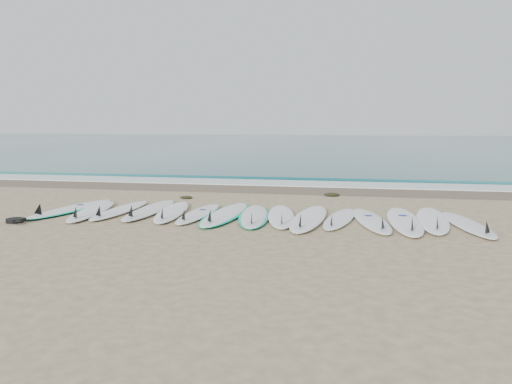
% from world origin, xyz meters
% --- Properties ---
extents(ground, '(120.00, 120.00, 0.00)m').
position_xyz_m(ground, '(0.00, 0.00, 0.00)').
color(ground, '#9E8A66').
extents(ocean, '(120.00, 55.00, 0.03)m').
position_xyz_m(ocean, '(0.00, 32.50, 0.01)').
color(ocean, '#1F5E63').
rests_on(ocean, ground).
extents(wet_sand_band, '(120.00, 1.80, 0.01)m').
position_xyz_m(wet_sand_band, '(0.00, 4.10, 0.01)').
color(wet_sand_band, brown).
rests_on(wet_sand_band, ground).
extents(foam_band, '(120.00, 1.40, 0.04)m').
position_xyz_m(foam_band, '(0.00, 5.50, 0.02)').
color(foam_band, silver).
rests_on(foam_band, ground).
extents(wave_crest, '(120.00, 1.00, 0.10)m').
position_xyz_m(wave_crest, '(0.00, 7.00, 0.05)').
color(wave_crest, '#1F5E63').
rests_on(wave_crest, ground).
extents(surfboard_0, '(1.08, 2.71, 0.34)m').
position_xyz_m(surfboard_0, '(-4.08, -0.05, 0.05)').
color(surfboard_0, white).
rests_on(surfboard_0, ground).
extents(surfboard_1, '(0.95, 2.61, 0.33)m').
position_xyz_m(surfboard_1, '(-3.48, -0.27, 0.06)').
color(surfboard_1, white).
rests_on(surfboard_1, ground).
extents(surfboard_2, '(0.57, 2.48, 0.32)m').
position_xyz_m(surfboard_2, '(-2.95, -0.05, 0.05)').
color(surfboard_2, white).
rests_on(surfboard_2, ground).
extents(surfboard_3, '(0.60, 2.69, 0.34)m').
position_xyz_m(surfboard_3, '(-2.32, 0.07, 0.06)').
color(surfboard_3, white).
rests_on(surfboard_3, ground).
extents(surfboard_4, '(0.92, 2.63, 0.33)m').
position_xyz_m(surfboard_4, '(-1.77, -0.03, 0.06)').
color(surfboard_4, white).
rests_on(surfboard_4, ground).
extents(surfboard_5, '(0.57, 2.41, 0.31)m').
position_xyz_m(surfboard_5, '(-1.17, -0.11, 0.05)').
color(surfboard_5, white).
rests_on(surfboard_5, ground).
extents(surfboard_6, '(0.79, 2.84, 0.36)m').
position_xyz_m(surfboard_6, '(-0.60, -0.07, 0.05)').
color(surfboard_6, white).
rests_on(surfboard_6, ground).
extents(surfboard_7, '(0.97, 2.62, 0.33)m').
position_xyz_m(surfboard_7, '(0.01, -0.12, 0.05)').
color(surfboard_7, silver).
rests_on(surfboard_7, ground).
extents(surfboard_8, '(0.90, 2.61, 0.33)m').
position_xyz_m(surfboard_8, '(0.56, -0.07, 0.06)').
color(surfboard_8, white).
rests_on(surfboard_8, ground).
extents(surfboard_9, '(0.79, 2.91, 0.37)m').
position_xyz_m(surfboard_9, '(1.12, -0.23, 0.06)').
color(surfboard_9, white).
rests_on(surfboard_9, ground).
extents(surfboard_10, '(0.84, 2.37, 0.30)m').
position_xyz_m(surfboard_10, '(1.72, -0.11, 0.05)').
color(surfboard_10, white).
rests_on(surfboard_10, ground).
extents(surfboard_11, '(0.96, 2.62, 0.33)m').
position_xyz_m(surfboard_11, '(2.33, -0.20, 0.06)').
color(surfboard_11, white).
rests_on(surfboard_11, ground).
extents(surfboard_12, '(0.65, 2.90, 0.37)m').
position_xyz_m(surfboard_12, '(2.95, -0.16, 0.06)').
color(surfboard_12, white).
rests_on(surfboard_12, ground).
extents(surfboard_13, '(0.79, 2.82, 0.36)m').
position_xyz_m(surfboard_13, '(3.49, 0.05, 0.06)').
color(surfboard_13, white).
rests_on(surfboard_13, ground).
extents(surfboard_14, '(0.85, 2.52, 0.32)m').
position_xyz_m(surfboard_14, '(4.07, -0.24, 0.05)').
color(surfboard_14, silver).
rests_on(surfboard_14, ground).
extents(seaweed_near, '(0.33, 0.25, 0.06)m').
position_xyz_m(seaweed_near, '(-2.17, 2.09, 0.03)').
color(seaweed_near, black).
rests_on(seaweed_near, ground).
extents(seaweed_far, '(0.41, 0.32, 0.08)m').
position_xyz_m(seaweed_far, '(1.44, 3.20, 0.04)').
color(seaweed_far, black).
rests_on(seaweed_far, ground).
extents(leash_coil, '(0.46, 0.36, 0.11)m').
position_xyz_m(leash_coil, '(-4.41, -1.43, 0.05)').
color(leash_coil, black).
rests_on(leash_coil, ground).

